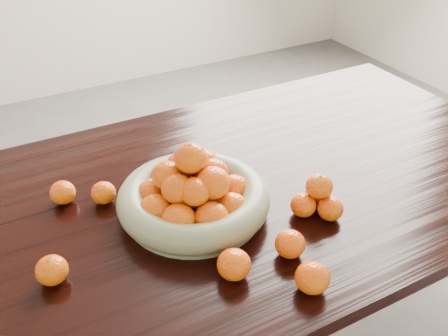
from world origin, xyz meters
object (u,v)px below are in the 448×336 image
dining_table (214,217)px  loose_orange_0 (52,270)px  orange_pyramid (318,198)px  fruit_bowl (193,195)px

dining_table → loose_orange_0: (-0.45, -0.13, 0.12)m
orange_pyramid → dining_table: bearing=132.8°
loose_orange_0 → fruit_bowl: bearing=10.7°
loose_orange_0 → dining_table: bearing=15.8°
dining_table → orange_pyramid: size_ratio=15.27×
fruit_bowl → loose_orange_0: 0.37m
fruit_bowl → orange_pyramid: 0.31m
dining_table → fruit_bowl: bearing=-146.0°
fruit_bowl → loose_orange_0: (-0.37, -0.07, -0.02)m
orange_pyramid → loose_orange_0: bearing=173.3°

